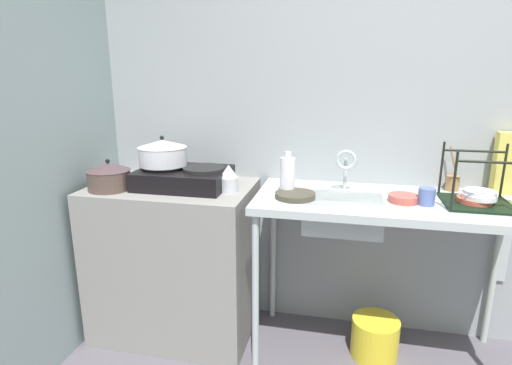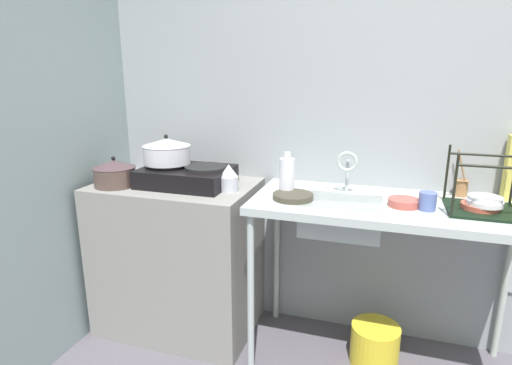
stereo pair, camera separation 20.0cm
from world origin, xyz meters
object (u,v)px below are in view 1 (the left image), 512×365
small_bowl_on_drainboard (403,198)px  cereal_box (509,163)px  frying_pan (295,195)px  cup_by_rack (427,196)px  bottle_by_sink (287,175)px  utensil_jar (452,182)px  stove (184,177)px  faucet (346,163)px  percolator (229,179)px  dish_rack (478,197)px  pot_beside_stove (109,176)px  bucket_on_floor (375,338)px  pot_on_left_burner (163,152)px  sink_basin (343,214)px

small_bowl_on_drainboard → cereal_box: (0.54, 0.27, 0.14)m
frying_pan → cup_by_rack: cup_by_rack is taller
frying_pan → bottle_by_sink: (-0.05, 0.08, 0.09)m
utensil_jar → stove: bearing=-170.6°
faucet → frying_pan: (-0.24, -0.19, -0.14)m
percolator → stove: bearing=171.6°
dish_rack → utensil_jar: 0.25m
frying_pan → cup_by_rack: (0.63, 0.02, 0.03)m
dish_rack → cereal_box: bearing=50.8°
pot_beside_stove → bucket_on_floor: bearing=5.0°
pot_beside_stove → small_bowl_on_drainboard: size_ratio=1.60×
frying_pan → dish_rack: dish_rack is taller
pot_on_left_burner → bottle_by_sink: 0.71m
faucet → cereal_box: 0.84m
pot_beside_stove → frying_pan: bearing=3.4°
dish_rack → utensil_jar: dish_rack is taller
pot_on_left_burner → dish_rack: size_ratio=0.88×
pot_beside_stove → dish_rack: size_ratio=0.76×
pot_on_left_burner → dish_rack: pot_on_left_burner is taller
sink_basin → cereal_box: (0.83, 0.28, 0.24)m
bucket_on_floor → dish_rack: bearing=0.7°
stove → percolator: size_ratio=3.36×
bottle_by_sink → dish_rack: bearing=-0.3°
faucet → utensil_jar: 0.60m
bottle_by_sink → cereal_box: 1.15m
bucket_on_floor → faucet: bearing=150.7°
bucket_on_floor → cereal_box: bearing=21.9°
faucet → cereal_box: (0.83, 0.13, 0.01)m
frying_pan → utensil_jar: 0.88m
sink_basin → faucet: (0.00, 0.15, 0.23)m
stove → bucket_on_floor: (1.09, -0.01, -0.86)m
stove → utensil_jar: 1.47m
stove → faucet: 0.89m
pot_on_left_burner → faucet: bearing=6.1°
dish_rack → bottle_by_sink: bearing=179.7°
pot_beside_stove → dish_rack: 1.89m
dish_rack → bucket_on_floor: size_ratio=1.20×
pot_beside_stove → pot_on_left_burner: bearing=28.5°
percolator → faucet: 0.63m
frying_pan → bottle_by_sink: bearing=124.0°
pot_on_left_burner → stove: bearing=0.0°
stove → cereal_box: 1.73m
pot_on_left_burner → utensil_jar: pot_on_left_burner is taller
frying_pan → bucket_on_floor: (0.46, 0.07, -0.82)m
pot_on_left_burner → cup_by_rack: 1.40m
pot_beside_stove → cup_by_rack: bearing=2.8°
pot_beside_stove → cup_by_rack: pot_beside_stove is taller
frying_pan → dish_rack: (0.87, 0.07, 0.03)m
faucet → bottle_by_sink: (-0.30, -0.11, -0.05)m
percolator → pot_beside_stove: bearing=-171.3°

